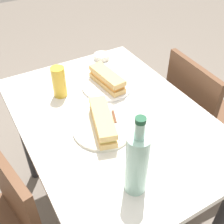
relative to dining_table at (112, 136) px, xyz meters
The scene contains 12 objects.
ground_plane 0.61m from the dining_table, ahead, with size 8.00×8.00×0.00m, color #6B6056.
dining_table is the anchor object (origin of this frame).
chair_far 0.59m from the dining_table, 90.53° to the left, with size 0.42×0.42×0.84m.
plate_near 0.17m from the dining_table, 52.15° to the right, with size 0.25×0.25×0.01m, color silver.
baguette_sandwich_near 0.20m from the dining_table, 52.15° to the right, with size 0.26×0.14×0.07m.
knife_near 0.16m from the dining_table, 17.65° to the right, with size 0.17×0.08×0.01m.
plate_far 0.25m from the dining_table, 156.51° to the left, with size 0.25×0.25×0.01m, color white.
baguette_sandwich_far 0.28m from the dining_table, 156.51° to the left, with size 0.23×0.09×0.07m.
knife_far 0.30m from the dining_table, 146.30° to the left, with size 0.18×0.04×0.01m.
water_bottle 0.45m from the dining_table, 18.15° to the right, with size 0.07×0.07×0.31m.
beer_glass 0.35m from the dining_table, 151.42° to the right, with size 0.06×0.06×0.15m, color gold.
olive_bowl 0.52m from the dining_table, 156.82° to the left, with size 0.09×0.09×0.03m, color silver.
Camera 1 is at (0.80, -0.46, 1.54)m, focal length 44.89 mm.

